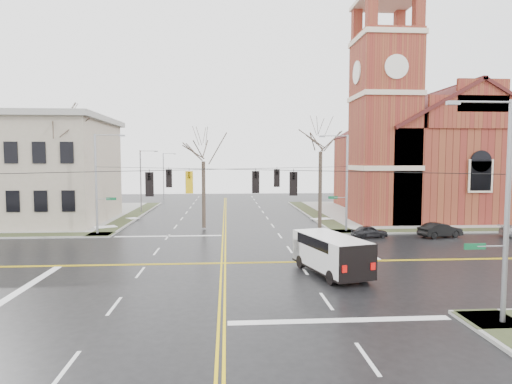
{
  "coord_description": "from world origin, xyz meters",
  "views": [
    {
      "loc": [
        0.24,
        -27.83,
        6.74
      ],
      "look_at": [
        2.57,
        6.0,
        4.26
      ],
      "focal_mm": 30.0,
      "sensor_mm": 36.0,
      "label": 1
    }
  ],
  "objects": [
    {
      "name": "signal_pole_nw",
      "position": [
        -11.32,
        11.5,
        4.95
      ],
      "size": [
        2.75,
        0.22,
        9.0
      ],
      "color": "gray",
      "rests_on": "ground"
    },
    {
      "name": "tree_ne",
      "position": [
        9.32,
        13.1,
        8.12
      ],
      "size": [
        4.0,
        4.0,
        11.21
      ],
      "color": "#372C23",
      "rests_on": "ground"
    },
    {
      "name": "traffic_signals",
      "position": [
        -0.0,
        -0.67,
        5.45
      ],
      "size": [
        8.21,
        8.26,
        1.3
      ],
      "color": "black",
      "rests_on": "ground"
    },
    {
      "name": "signal_pole_ne",
      "position": [
        11.32,
        11.5,
        4.95
      ],
      "size": [
        2.75,
        0.22,
        9.0
      ],
      "color": "gray",
      "rests_on": "ground"
    },
    {
      "name": "parked_car_b",
      "position": [
        19.01,
        8.26,
        0.64
      ],
      "size": [
        4.12,
        2.28,
        1.29
      ],
      "primitive_type": "imported",
      "rotation": [
        0.0,
        0.0,
        1.82
      ],
      "color": "black",
      "rests_on": "ground"
    },
    {
      "name": "span_wires",
      "position": [
        0.0,
        0.0,
        6.2
      ],
      "size": [
        23.02,
        23.02,
        0.03
      ],
      "color": "black",
      "rests_on": "ground"
    },
    {
      "name": "church",
      "position": [
        24.76,
        24.78,
        8.43
      ],
      "size": [
        24.28,
        27.48,
        27.5
      ],
      "color": "maroon",
      "rests_on": "ground"
    },
    {
      "name": "streetlight_north_a",
      "position": [
        -10.65,
        28.0,
        4.47
      ],
      "size": [
        2.3,
        0.2,
        8.0
      ],
      "color": "gray",
      "rests_on": "ground"
    },
    {
      "name": "signal_pole_se",
      "position": [
        11.32,
        -11.5,
        4.95
      ],
      "size": [
        2.75,
        0.22,
        9.0
      ],
      "color": "gray",
      "rests_on": "ground"
    },
    {
      "name": "tree_nw_far",
      "position": [
        -15.02,
        13.73,
        9.38
      ],
      "size": [
        4.0,
        4.0,
        12.99
      ],
      "color": "#372C23",
      "rests_on": "ground"
    },
    {
      "name": "tree_nw_near",
      "position": [
        -2.01,
        14.25,
        7.12
      ],
      "size": [
        4.0,
        4.0,
        9.81
      ],
      "color": "#372C23",
      "rests_on": "ground"
    },
    {
      "name": "ground",
      "position": [
        0.0,
        0.0,
        0.0
      ],
      "size": [
        120.0,
        120.0,
        0.0
      ],
      "primitive_type": "plane",
      "color": "black",
      "rests_on": "ground"
    },
    {
      "name": "civic_building_a",
      "position": [
        -22.0,
        20.0,
        5.5
      ],
      "size": [
        18.0,
        14.0,
        11.0
      ],
      "primitive_type": "cube",
      "color": "gray",
      "rests_on": "ground"
    },
    {
      "name": "road_markings",
      "position": [
        0.0,
        0.0,
        0.01
      ],
      "size": [
        100.0,
        100.0,
        0.01
      ],
      "color": "gold",
      "rests_on": "ground"
    },
    {
      "name": "streetlight_north_b",
      "position": [
        -10.65,
        48.0,
        4.47
      ],
      "size": [
        2.3,
        0.2,
        8.0
      ],
      "color": "gray",
      "rests_on": "ground"
    },
    {
      "name": "parked_car_a",
      "position": [
        12.73,
        8.54,
        0.54
      ],
      "size": [
        3.27,
        1.6,
        1.07
      ],
      "primitive_type": "imported",
      "rotation": [
        0.0,
        0.0,
        1.68
      ],
      "color": "black",
      "rests_on": "ground"
    },
    {
      "name": "cargo_van",
      "position": [
        6.33,
        -2.93,
        1.35
      ],
      "size": [
        3.83,
        6.39,
        2.29
      ],
      "rotation": [
        0.0,
        0.0,
        0.27
      ],
      "color": "white",
      "rests_on": "ground"
    },
    {
      "name": "sidewalks",
      "position": [
        0.0,
        0.0,
        0.08
      ],
      "size": [
        80.0,
        80.0,
        0.17
      ],
      "color": "gray",
      "rests_on": "ground"
    }
  ]
}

